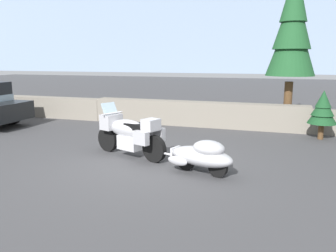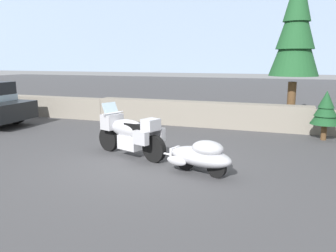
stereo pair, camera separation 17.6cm
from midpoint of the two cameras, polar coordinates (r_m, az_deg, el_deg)
ground_plane at (r=8.21m, az=-4.62°, el=-6.40°), size 80.00×80.00×0.00m
stone_guard_wall at (r=12.91m, az=2.87°, el=1.99°), size 24.00×0.61×0.91m
distant_ridgeline at (r=102.46m, az=17.16°, el=13.62°), size 240.00×80.00×16.00m
touring_motorcycle at (r=8.79m, az=-7.01°, el=-1.09°), size 2.22×1.21×1.33m
car_shaped_trailer at (r=7.48m, az=4.98°, el=-4.86°), size 2.19×1.17×0.76m
pine_tree_tall at (r=13.42m, az=19.67°, el=15.22°), size 1.74×1.74×5.72m
pine_sapling_near at (r=11.55m, az=23.96°, el=2.61°), size 0.88×0.88×1.53m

